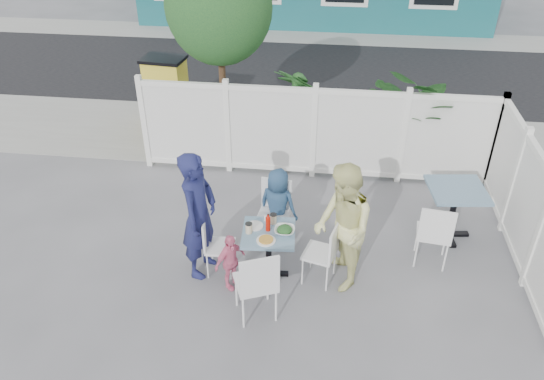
# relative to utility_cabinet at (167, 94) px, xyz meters

# --- Properties ---
(ground) EXTENTS (80.00, 80.00, 0.00)m
(ground) POSITION_rel_utility_cabinet_xyz_m (2.89, -4.00, -0.69)
(ground) COLOR slate
(near_sidewalk) EXTENTS (24.00, 2.60, 0.01)m
(near_sidewalk) POSITION_rel_utility_cabinet_xyz_m (2.89, -0.20, -0.68)
(near_sidewalk) COLOR gray
(near_sidewalk) RESTS_ON ground
(street) EXTENTS (24.00, 5.00, 0.01)m
(street) POSITION_rel_utility_cabinet_xyz_m (2.89, 3.50, -0.68)
(street) COLOR black
(street) RESTS_ON ground
(far_sidewalk) EXTENTS (24.00, 1.60, 0.01)m
(far_sidewalk) POSITION_rel_utility_cabinet_xyz_m (2.89, 6.60, -0.68)
(far_sidewalk) COLOR gray
(far_sidewalk) RESTS_ON ground
(fence_back) EXTENTS (5.86, 0.08, 1.60)m
(fence_back) POSITION_rel_utility_cabinet_xyz_m (2.99, -1.60, 0.10)
(fence_back) COLOR white
(fence_back) RESTS_ON ground
(fence_right) EXTENTS (0.08, 3.66, 1.60)m
(fence_right) POSITION_rel_utility_cabinet_xyz_m (5.89, -3.40, 0.10)
(fence_right) COLOR white
(fence_right) RESTS_ON ground
(tree) EXTENTS (1.80, 1.62, 3.59)m
(tree) POSITION_rel_utility_cabinet_xyz_m (1.29, -0.70, 1.90)
(tree) COLOR #382316
(tree) RESTS_ON ground
(utility_cabinet) EXTENTS (0.79, 0.60, 1.37)m
(utility_cabinet) POSITION_rel_utility_cabinet_xyz_m (0.00, 0.00, 0.00)
(utility_cabinet) COLOR gold
(utility_cabinet) RESTS_ON ground
(potted_shrub_a) EXTENTS (1.29, 1.29, 1.67)m
(potted_shrub_a) POSITION_rel_utility_cabinet_xyz_m (2.69, -0.90, 0.15)
(potted_shrub_a) COLOR #17401F
(potted_shrub_a) RESTS_ON ground
(potted_shrub_b) EXTENTS (2.14, 2.18, 1.83)m
(potted_shrub_b) POSITION_rel_utility_cabinet_xyz_m (4.76, -1.00, 0.23)
(potted_shrub_b) COLOR #17401F
(potted_shrub_b) RESTS_ON ground
(main_table) EXTENTS (0.71, 0.71, 0.70)m
(main_table) POSITION_rel_utility_cabinet_xyz_m (2.59, -4.22, -0.14)
(main_table) COLOR slate
(main_table) RESTS_ON ground
(spare_table) EXTENTS (0.86, 0.86, 0.81)m
(spare_table) POSITION_rel_utility_cabinet_xyz_m (5.08, -3.05, -0.06)
(spare_table) COLOR slate
(spare_table) RESTS_ON ground
(chair_left) EXTENTS (0.38, 0.40, 0.83)m
(chair_left) POSITION_rel_utility_cabinet_xyz_m (1.88, -4.22, -0.20)
(chair_left) COLOR white
(chair_left) RESTS_ON ground
(chair_right) EXTENTS (0.48, 0.49, 0.89)m
(chair_right) POSITION_rel_utility_cabinet_xyz_m (3.32, -4.25, -0.17)
(chair_right) COLOR white
(chair_right) RESTS_ON ground
(chair_back) EXTENTS (0.47, 0.46, 0.95)m
(chair_back) POSITION_rel_utility_cabinet_xyz_m (2.57, -3.44, -0.13)
(chair_back) COLOR white
(chair_back) RESTS_ON ground
(chair_near) EXTENTS (0.60, 0.59, 1.02)m
(chair_near) POSITION_rel_utility_cabinet_xyz_m (2.56, -5.01, -0.10)
(chair_near) COLOR white
(chair_near) RESTS_ON ground
(chair_spare) EXTENTS (0.49, 0.48, 0.97)m
(chair_spare) POSITION_rel_utility_cabinet_xyz_m (4.72, -3.75, -0.12)
(chair_spare) COLOR white
(chair_spare) RESTS_ON ground
(man) EXTENTS (0.54, 0.71, 1.76)m
(man) POSITION_rel_utility_cabinet_xyz_m (1.70, -4.22, 0.19)
(man) COLOR #1A1E4F
(man) RESTS_ON ground
(woman) EXTENTS (0.87, 0.99, 1.71)m
(woman) POSITION_rel_utility_cabinet_xyz_m (3.50, -4.22, 0.17)
(woman) COLOR #DCDC4D
(woman) RESTS_ON ground
(boy) EXTENTS (0.65, 0.52, 1.15)m
(boy) POSITION_rel_utility_cabinet_xyz_m (2.61, -3.44, -0.11)
(boy) COLOR navy
(boy) RESTS_ON ground
(toddler) EXTENTS (0.45, 0.49, 0.81)m
(toddler) POSITION_rel_utility_cabinet_xyz_m (2.13, -4.50, -0.28)
(toddler) COLOR pink
(toddler) RESTS_ON ground
(plate_main) EXTENTS (0.24, 0.24, 0.02)m
(plate_main) POSITION_rel_utility_cabinet_xyz_m (2.58, -4.40, 0.02)
(plate_main) COLOR white
(plate_main) RESTS_ON main_table
(plate_side) EXTENTS (0.22, 0.22, 0.02)m
(plate_side) POSITION_rel_utility_cabinet_xyz_m (2.39, -4.12, 0.02)
(plate_side) COLOR white
(plate_side) RESTS_ON main_table
(salad_bowl) EXTENTS (0.26, 0.26, 0.06)m
(salad_bowl) POSITION_rel_utility_cabinet_xyz_m (2.79, -4.20, 0.05)
(salad_bowl) COLOR white
(salad_bowl) RESTS_ON main_table
(coffee_cup_a) EXTENTS (0.09, 0.09, 0.13)m
(coffee_cup_a) POSITION_rel_utility_cabinet_xyz_m (2.34, -4.26, 0.08)
(coffee_cup_a) COLOR beige
(coffee_cup_a) RESTS_ON main_table
(coffee_cup_b) EXTENTS (0.08, 0.08, 0.13)m
(coffee_cup_b) POSITION_rel_utility_cabinet_xyz_m (2.62, -4.02, 0.08)
(coffee_cup_b) COLOR beige
(coffee_cup_b) RESTS_ON main_table
(ketchup_bottle) EXTENTS (0.06, 0.06, 0.20)m
(ketchup_bottle) POSITION_rel_utility_cabinet_xyz_m (2.57, -4.18, 0.12)
(ketchup_bottle) COLOR #B81205
(ketchup_bottle) RESTS_ON main_table
(salt_shaker) EXTENTS (0.03, 0.03, 0.07)m
(salt_shaker) POSITION_rel_utility_cabinet_xyz_m (2.51, -3.98, 0.05)
(salt_shaker) COLOR white
(salt_shaker) RESTS_ON main_table
(pepper_shaker) EXTENTS (0.03, 0.03, 0.07)m
(pepper_shaker) POSITION_rel_utility_cabinet_xyz_m (2.54, -3.95, 0.05)
(pepper_shaker) COLOR black
(pepper_shaker) RESTS_ON main_table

